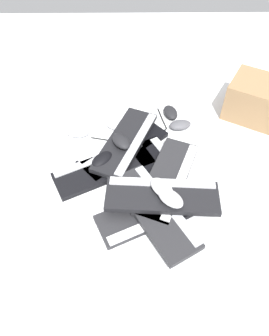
{
  "coord_description": "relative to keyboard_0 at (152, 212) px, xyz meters",
  "views": [
    {
      "loc": [
        0.88,
        0.05,
        1.11
      ],
      "look_at": [
        -0.03,
        0.06,
        0.04
      ],
      "focal_mm": 35.0,
      "sensor_mm": 36.0,
      "label": 1
    }
  ],
  "objects": [
    {
      "name": "mouse_1",
      "position": [
        -0.25,
        -0.21,
        0.04
      ],
      "size": [
        0.13,
        0.12,
        0.04
      ],
      "primitive_type": "ellipsoid",
      "rotation": [
        0.0,
        0.0,
        2.42
      ],
      "color": "black",
      "rests_on": "keyboard_3"
    },
    {
      "name": "mouse_6",
      "position": [
        -0.5,
        0.16,
        0.01
      ],
      "size": [
        0.09,
        0.12,
        0.04
      ],
      "primitive_type": "ellipsoid",
      "rotation": [
        0.0,
        0.0,
        1.8
      ],
      "color": "#4C4C51",
      "rests_on": "ground"
    },
    {
      "name": "keyboard_7",
      "position": [
        -0.04,
        0.04,
        0.06
      ],
      "size": [
        0.18,
        0.45,
        0.03
      ],
      "color": "black",
      "rests_on": "keyboard_4"
    },
    {
      "name": "mouse_2",
      "position": [
        -0.46,
        -0.34,
        0.01
      ],
      "size": [
        0.07,
        0.11,
        0.04
      ],
      "primitive_type": "ellipsoid",
      "rotation": [
        0.0,
        0.0,
        4.64
      ],
      "color": "#B7B7BC",
      "rests_on": "ground"
    },
    {
      "name": "mouse_7",
      "position": [
        -0.52,
        -0.17,
        0.01
      ],
      "size": [
        0.13,
        0.12,
        0.04
      ],
      "primitive_type": "ellipsoid",
      "rotation": [
        0.0,
        0.0,
        3.9
      ],
      "color": "silver",
      "rests_on": "ground"
    },
    {
      "name": "keyboard_0",
      "position": [
        0.0,
        0.0,
        0.0
      ],
      "size": [
        0.32,
        0.46,
        0.03
      ],
      "color": "#232326",
      "rests_on": "ground"
    },
    {
      "name": "mouse_3",
      "position": [
        -0.6,
        0.12,
        0.01
      ],
      "size": [
        0.12,
        0.09,
        0.04
      ],
      "primitive_type": "ellipsoid",
      "rotation": [
        0.0,
        0.0,
        3.37
      ],
      "color": "black",
      "rests_on": "ground"
    },
    {
      "name": "keyboard_5",
      "position": [
        -0.15,
        0.07,
        0.03
      ],
      "size": [
        0.46,
        0.31,
        0.03
      ],
      "color": "#232326",
      "rests_on": "keyboard_1"
    },
    {
      "name": "keyboard_4",
      "position": [
        0.01,
        0.01,
        0.03
      ],
      "size": [
        0.46,
        0.35,
        0.03
      ],
      "color": "#232326",
      "rests_on": "keyboard_0"
    },
    {
      "name": "mouse_0",
      "position": [
        0.0,
        0.07,
        0.1
      ],
      "size": [
        0.12,
        0.12,
        0.04
      ],
      "primitive_type": "ellipsoid",
      "rotation": [
        0.0,
        0.0,
        3.93
      ],
      "color": "#B7B7BC",
      "rests_on": "keyboard_7"
    },
    {
      "name": "keyboard_2",
      "position": [
        -0.35,
        -0.12,
        0.0
      ],
      "size": [
        0.4,
        0.43,
        0.03
      ],
      "color": "black",
      "rests_on": "ground"
    },
    {
      "name": "cable_0",
      "position": [
        -0.46,
        -0.03,
        -0.01
      ],
      "size": [
        0.26,
        0.38,
        0.01
      ],
      "color": "black",
      "rests_on": "ground"
    },
    {
      "name": "keyboard_6",
      "position": [
        -0.36,
        -0.1,
        0.03
      ],
      "size": [
        0.46,
        0.31,
        0.03
      ],
      "color": "black",
      "rests_on": "keyboard_2"
    },
    {
      "name": "keyboard_3",
      "position": [
        -0.23,
        -0.2,
        0.0
      ],
      "size": [
        0.33,
        0.46,
        0.03
      ],
      "color": "black",
      "rests_on": "ground"
    },
    {
      "name": "cardboard_box",
      "position": [
        -0.59,
        0.57,
        0.08
      ],
      "size": [
        0.36,
        0.39,
        0.19
      ],
      "primitive_type": "cube",
      "rotation": [
        0.0,
        0.0,
        1.05
      ],
      "color": "olive",
      "rests_on": "ground"
    },
    {
      "name": "mouse_5",
      "position": [
        -0.33,
        -0.13,
        0.07
      ],
      "size": [
        0.13,
        0.12,
        0.04
      ],
      "primitive_type": "ellipsoid",
      "rotation": [
        0.0,
        0.0,
        3.72
      ],
      "color": "black",
      "rests_on": "keyboard_6"
    },
    {
      "name": "keyboard_1",
      "position": [
        -0.19,
        0.08,
        0.0
      ],
      "size": [
        0.46,
        0.34,
        0.03
      ],
      "color": "black",
      "rests_on": "ground"
    },
    {
      "name": "ground_plane",
      "position": [
        -0.17,
        -0.13,
        -0.01
      ],
      "size": [
        3.2,
        3.2,
        0.0
      ],
      "primitive_type": "plane",
      "color": "white"
    },
    {
      "name": "mouse_4",
      "position": [
        -0.05,
        0.04,
        0.1
      ],
      "size": [
        0.13,
        0.12,
        0.04
      ],
      "primitive_type": "ellipsoid",
      "rotation": [
        0.0,
        0.0,
        3.76
      ],
      "color": "silver",
      "rests_on": "keyboard_7"
    }
  ]
}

